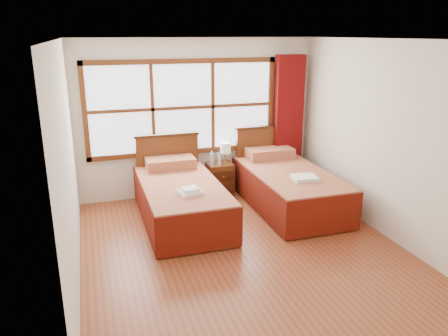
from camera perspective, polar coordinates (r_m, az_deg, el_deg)
name	(u,v)px	position (r m, az deg, el deg)	size (l,w,h in m)	color
floor	(243,249)	(5.72, 2.46, -10.57)	(4.50, 4.50, 0.00)	brown
ceiling	(246,39)	(5.06, 2.85, 16.47)	(4.50, 4.50, 0.00)	white
wall_back	(198,118)	(7.34, -3.46, 6.47)	(4.00, 4.00, 0.00)	silver
wall_left	(68,167)	(4.94, -19.70, 0.16)	(4.50, 4.50, 0.00)	silver
wall_right	(385,140)	(6.20, 20.28, 3.44)	(4.50, 4.50, 0.00)	silver
window	(183,108)	(7.21, -5.36, 7.85)	(3.16, 0.06, 1.56)	white
curtain	(288,122)	(7.78, 8.38, 5.96)	(0.50, 0.16, 2.30)	#680A0A
bed_left	(180,198)	(6.49, -5.72, -3.90)	(1.13, 2.18, 1.10)	#381B0B
bed_right	(287,185)	(7.02, 8.23, -2.28)	(1.15, 2.24, 1.12)	#381B0B
nightstand	(220,179)	(7.44, -0.54, -1.48)	(0.42, 0.42, 0.56)	#572C13
towels_left	(190,191)	(5.90, -4.46, -3.05)	(0.34, 0.31, 0.09)	white
towels_right	(305,178)	(6.52, 10.48, -1.27)	(0.39, 0.35, 0.06)	white
lamp	(225,149)	(7.36, 0.18, 2.56)	(0.18, 0.18, 0.35)	gold
bottle_near	(212,159)	(7.25, -1.60, 1.21)	(0.06, 0.06, 0.24)	#A6C1D5
bottle_far	(220,159)	(7.26, -0.59, 1.19)	(0.06, 0.06, 0.23)	#A6C1D5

